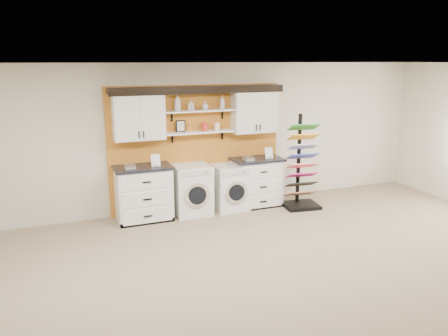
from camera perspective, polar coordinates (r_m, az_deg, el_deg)
name	(u,v)px	position (r m, az deg, el deg)	size (l,w,h in m)	color
floor	(304,309)	(5.47, 10.43, -17.64)	(10.00, 10.00, 0.00)	gray
ceiling	(316,64)	(4.67, 11.96, 13.12)	(10.00, 10.00, 0.00)	white
wall_back	(196,137)	(8.44, -3.64, 4.03)	(10.00, 10.00, 0.00)	beige
accent_panel	(197,148)	(8.44, -3.55, 2.66)	(3.40, 0.07, 2.40)	#B86C1F
upper_cabinet_left	(139,116)	(7.89, -11.09, 6.65)	(0.90, 0.35, 0.84)	white
upper_cabinet_right	(254,111)	(8.59, 3.98, 7.44)	(0.90, 0.35, 0.84)	white
shelf_lower	(200,132)	(8.23, -3.22, 4.71)	(1.32, 0.28, 0.03)	white
shelf_upper	(199,111)	(8.17, -3.26, 7.48)	(1.32, 0.28, 0.03)	white
crown_molding	(199,89)	(8.15, -3.32, 10.27)	(3.30, 0.41, 0.13)	black
picture_frame	(181,126)	(8.15, -5.68, 5.46)	(0.18, 0.02, 0.22)	black
canister_red	(204,127)	(8.24, -2.57, 5.40)	(0.11, 0.11, 0.16)	red
canister_cream	(217,127)	(8.33, -0.93, 5.43)	(0.10, 0.10, 0.14)	silver
base_cabinet_left	(144,193)	(8.03, -10.43, -3.27)	(1.03, 0.66, 1.01)	white
base_cabinet_right	(256,182)	(8.73, 4.26, -1.82)	(0.99, 0.66, 0.97)	white
washer	(192,190)	(8.24, -4.25, -2.83)	(0.68, 0.71, 0.94)	white
dryer	(230,187)	(8.51, 0.75, -2.50)	(0.63, 0.71, 0.88)	white
sample_rack	(301,179)	(8.71, 10.07, -1.45)	(0.74, 0.64, 1.84)	black
soap_bottle_a	(177,103)	(8.04, -6.10, 8.50)	(0.12, 0.12, 0.30)	silver
soap_bottle_b	(191,105)	(8.11, -4.32, 8.21)	(0.09, 0.09, 0.19)	silver
soap_bottle_c	(205,106)	(8.20, -2.49, 8.15)	(0.12, 0.12, 0.15)	silver
soap_bottle_d	(222,102)	(8.31, -0.25, 8.60)	(0.10, 0.10, 0.26)	silver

